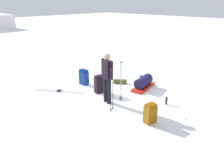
% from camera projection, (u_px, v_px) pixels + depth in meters
% --- Properties ---
extents(ground_plane, '(80.00, 80.00, 0.00)m').
position_uv_depth(ground_plane, '(112.00, 92.00, 8.10)').
color(ground_plane, white).
extents(skier_standing, '(0.27, 0.56, 1.70)m').
position_uv_depth(skier_standing, '(107.00, 75.00, 6.95)').
color(skier_standing, black).
rests_on(skier_standing, ground_plane).
extents(ski_pair_near, '(1.17, 1.71, 0.05)m').
position_uv_depth(ski_pair_near, '(59.00, 91.00, 8.12)').
color(ski_pair_near, silver).
rests_on(ski_pair_near, ground_plane).
extents(ski_pair_far, '(0.36, 1.71, 0.05)m').
position_uv_depth(ski_pair_far, '(141.00, 77.00, 9.65)').
color(ski_pair_far, silver).
rests_on(ski_pair_far, ground_plane).
extents(backpack_large_dark, '(0.24, 0.37, 0.63)m').
position_uv_depth(backpack_large_dark, '(84.00, 77.00, 8.71)').
color(backpack_large_dark, navy).
rests_on(backpack_large_dark, ground_plane).
extents(backpack_bright, '(0.41, 0.34, 0.66)m').
position_uv_depth(backpack_bright, '(100.00, 84.00, 7.93)').
color(backpack_bright, black).
rests_on(backpack_bright, ground_plane).
extents(backpack_small_spare, '(0.36, 0.28, 0.57)m').
position_uv_depth(backpack_small_spare, '(150.00, 113.00, 5.97)').
color(backpack_small_spare, '#8A560E').
rests_on(backpack_small_spare, ground_plane).
extents(ski_poles_planted_near, '(0.20, 0.11, 1.37)m').
position_uv_depth(ski_poles_planted_near, '(112.00, 88.00, 6.46)').
color(ski_poles_planted_near, '#201B2D').
rests_on(ski_poles_planted_near, ground_plane).
extents(ski_poles_planted_far, '(0.16, 0.10, 1.36)m').
position_uv_depth(ski_poles_planted_far, '(121.00, 79.00, 7.22)').
color(ski_poles_planted_far, '#B5ADB6').
rests_on(ski_poles_planted_far, ground_plane).
extents(gear_sled, '(1.30, 0.66, 0.49)m').
position_uv_depth(gear_sled, '(143.00, 83.00, 8.34)').
color(gear_sled, red).
rests_on(gear_sled, ground_plane).
extents(sleeping_mat_rolled, '(0.49, 0.54, 0.18)m').
position_uv_depth(sleeping_mat_rolled, '(120.00, 81.00, 8.87)').
color(sleeping_mat_rolled, '#515319').
rests_on(sleeping_mat_rolled, ground_plane).
extents(thermos_bottle, '(0.07, 0.07, 0.26)m').
position_uv_depth(thermos_bottle, '(166.00, 101.00, 7.07)').
color(thermos_bottle, black).
rests_on(thermos_bottle, ground_plane).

